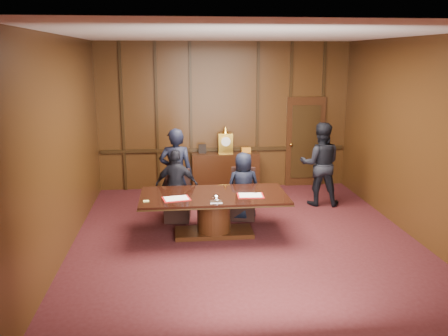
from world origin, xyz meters
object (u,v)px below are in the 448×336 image
at_px(witness_left, 176,173).
at_px(signatory_left, 177,186).
at_px(sideboard, 225,170).
at_px(conference_table, 214,208).
at_px(witness_right, 320,164).
at_px(signatory_right, 243,186).

bearing_deg(witness_left, signatory_left, 94.48).
distance_m(sideboard, signatory_left, 2.46).
height_order(conference_table, signatory_left, signatory_left).
bearing_deg(sideboard, witness_right, -36.03).
distance_m(signatory_left, signatory_right, 1.30).
bearing_deg(witness_left, sideboard, -120.03).
xyz_separation_m(sideboard, conference_table, (-0.53, -2.95, 0.02)).
height_order(witness_left, witness_right, witness_right).
bearing_deg(conference_table, witness_left, 121.05).
bearing_deg(conference_table, signatory_left, 129.09).
relative_size(signatory_right, witness_right, 0.75).
height_order(conference_table, witness_right, witness_right).
bearing_deg(sideboard, signatory_right, -86.77).
bearing_deg(conference_table, signatory_right, 50.91).
height_order(signatory_right, witness_right, witness_right).
bearing_deg(signatory_left, witness_right, -155.89).
relative_size(signatory_right, witness_left, 0.75).
bearing_deg(witness_left, witness_right, -168.67).
xyz_separation_m(signatory_left, signatory_right, (1.30, 0.00, -0.04)).
xyz_separation_m(sideboard, witness_right, (1.90, -1.38, 0.41)).
height_order(sideboard, witness_left, witness_left).
xyz_separation_m(conference_table, witness_right, (2.43, 1.57, 0.39)).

